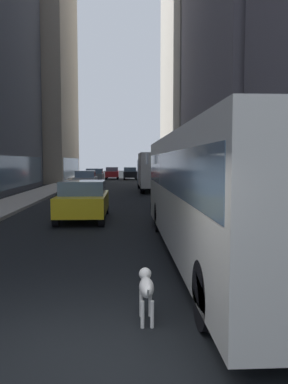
# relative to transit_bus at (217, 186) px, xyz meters

# --- Properties ---
(ground_plane) EXTENTS (120.00, 120.00, 0.00)m
(ground_plane) POSITION_rel_transit_bus_xyz_m (-2.80, 30.02, -1.78)
(ground_plane) COLOR black
(sidewalk_left) EXTENTS (2.40, 110.00, 0.15)m
(sidewalk_left) POSITION_rel_transit_bus_xyz_m (-8.50, 30.02, -1.70)
(sidewalk_left) COLOR #ADA89E
(sidewalk_left) RESTS_ON ground
(sidewalk_right) EXTENTS (2.40, 110.00, 0.15)m
(sidewalk_right) POSITION_rel_transit_bus_xyz_m (2.90, 30.02, -1.70)
(sidewalk_right) COLOR #ADA89E
(sidewalk_right) RESTS_ON ground
(building_left_far) EXTENTS (11.80, 15.00, 33.21)m
(building_left_far) POSITION_rel_transit_bus_xyz_m (-14.70, 38.43, 14.82)
(building_left_far) COLOR #A0937F
(building_left_far) RESTS_ON ground
(building_right_far) EXTENTS (10.17, 23.86, 38.60)m
(building_right_far) POSITION_rel_transit_bus_xyz_m (9.10, 46.93, 17.52)
(building_right_far) COLOR gray
(building_right_far) RESTS_ON ground
(transit_bus) EXTENTS (2.78, 11.53, 3.05)m
(transit_bus) POSITION_rel_transit_bus_xyz_m (0.00, 0.00, 0.00)
(transit_bus) COLOR silver
(transit_bus) RESTS_ON ground
(car_yellow_taxi) EXTENTS (1.88, 4.25, 1.62)m
(car_yellow_taxi) POSITION_rel_transit_bus_xyz_m (-4.00, 6.27, -0.95)
(car_yellow_taxi) COLOR yellow
(car_yellow_taxi) RESTS_ON ground
(car_grey_wagon) EXTENTS (1.84, 4.39, 1.62)m
(car_grey_wagon) POSITION_rel_transit_bus_xyz_m (-5.60, 32.93, -0.95)
(car_grey_wagon) COLOR slate
(car_grey_wagon) RESTS_ON ground
(car_silver_sedan) EXTENTS (1.70, 4.11, 1.62)m
(car_silver_sedan) POSITION_rel_transit_bus_xyz_m (-5.60, 23.10, -0.96)
(car_silver_sedan) COLOR #B7BABF
(car_silver_sedan) RESTS_ON ground
(car_black_suv) EXTENTS (1.75, 4.16, 1.62)m
(car_black_suv) POSITION_rel_transit_bus_xyz_m (-1.60, 41.31, -0.96)
(car_black_suv) COLOR black
(car_black_suv) RESTS_ON ground
(car_red_coupe) EXTENTS (1.74, 4.58, 1.62)m
(car_red_coupe) POSITION_rel_transit_bus_xyz_m (-4.00, 42.90, -0.95)
(car_red_coupe) COLOR red
(car_red_coupe) RESTS_ON ground
(box_truck) EXTENTS (2.30, 7.50, 3.05)m
(box_truck) POSITION_rel_transit_bus_xyz_m (0.00, 21.49, -0.11)
(box_truck) COLOR #19519E
(box_truck) RESTS_ON ground
(dalmatian_dog) EXTENTS (0.22, 0.96, 0.72)m
(dalmatian_dog) POSITION_rel_transit_bus_xyz_m (-1.99, -3.79, -1.26)
(dalmatian_dog) COLOR white
(dalmatian_dog) RESTS_ON ground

